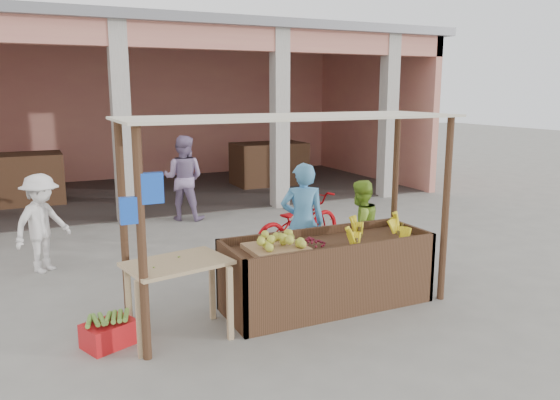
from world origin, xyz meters
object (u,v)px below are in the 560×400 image
side_table (178,274)px  red_crate (109,334)px  vendor_green (360,226)px  vendor_blue (303,219)px  motorcycle (298,223)px  fruit_stall (327,275)px

side_table → red_crate: bearing=160.6°
side_table → vendor_green: bearing=5.8°
red_crate → vendor_green: (3.67, 0.81, 0.61)m
red_crate → vendor_green: bearing=-10.6°
red_crate → vendor_blue: 3.04m
side_table → motorcycle: bearing=28.8°
fruit_stall → vendor_green: bearing=39.0°
vendor_green → motorcycle: (-0.35, 1.29, -0.22)m
red_crate → vendor_blue: (2.80, 0.92, 0.77)m
side_table → red_crate: size_ratio=2.34×
fruit_stall → vendor_green: 1.35m
red_crate → motorcycle: motorcycle is taller
fruit_stall → vendor_blue: 1.07m
red_crate → vendor_green: 3.81m
fruit_stall → motorcycle: 2.21m
fruit_stall → motorcycle: bearing=72.4°
side_table → red_crate: 0.95m
vendor_blue → vendor_green: size_ratio=1.22×
vendor_green → motorcycle: bearing=-86.6°
vendor_green → motorcycle: size_ratio=0.74×
red_crate → vendor_green: size_ratio=0.34×
fruit_stall → side_table: bearing=-177.3°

